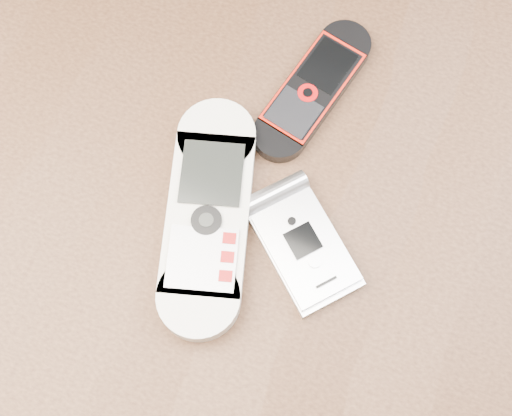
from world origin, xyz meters
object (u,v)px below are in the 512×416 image
object	(u,v)px
table	(251,248)
motorola_razr	(304,246)
nokia_black_red	(313,89)
nokia_white	(208,215)

from	to	relation	value
table	motorola_razr	xyz separation A→B (m)	(0.05, -0.01, 0.11)
table	nokia_black_red	distance (m)	0.15
nokia_white	nokia_black_red	bearing A→B (deg)	57.72
motorola_razr	table	bearing A→B (deg)	114.88
nokia_black_red	nokia_white	bearing A→B (deg)	-93.07
table	nokia_black_red	size ratio (longest dim) A/B	9.14
table	nokia_white	distance (m)	0.12
nokia_black_red	motorola_razr	size ratio (longest dim) A/B	1.34
nokia_black_red	motorola_razr	bearing A→B (deg)	-60.14
table	nokia_white	world-z (taller)	nokia_white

